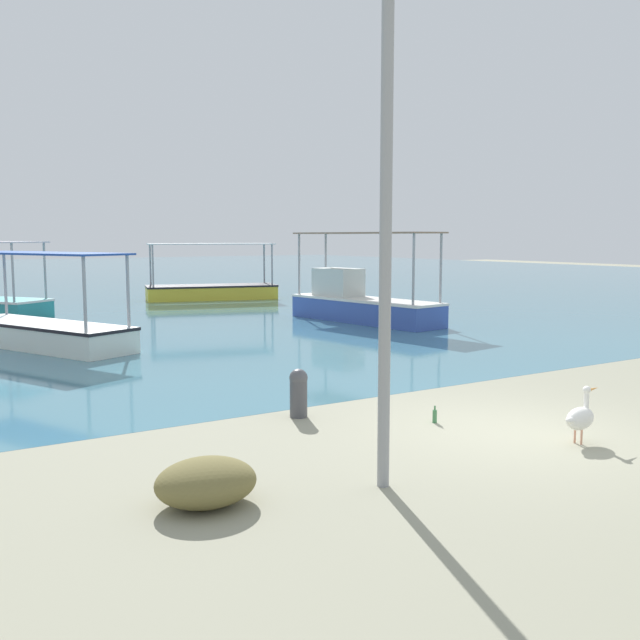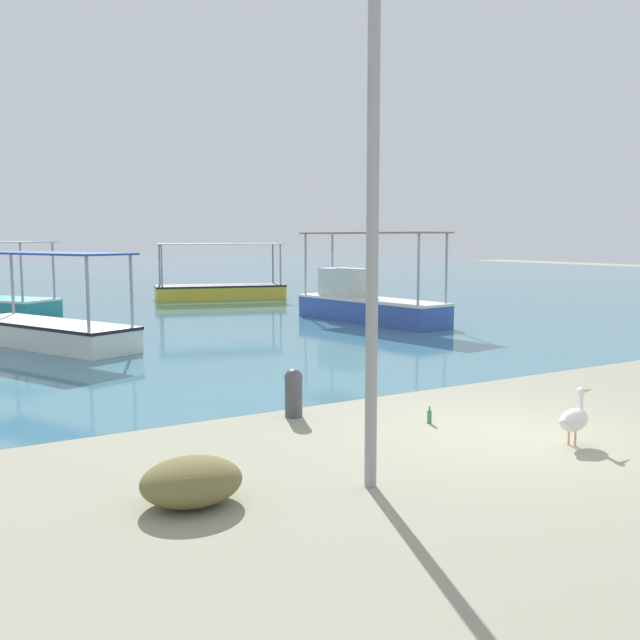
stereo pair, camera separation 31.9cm
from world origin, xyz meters
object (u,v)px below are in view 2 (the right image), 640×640
fishing_boat_near_right (48,328)px  glass_bottle (429,417)px  fishing_boat_near_left (366,301)px  net_pile (192,481)px  fishing_boat_center (220,288)px  mooring_bollard (294,391)px  pelican (574,419)px  lamp_post (373,208)px

fishing_boat_near_right → glass_bottle: fishing_boat_near_right is taller
fishing_boat_near_left → net_pile: bearing=-130.9°
fishing_boat_center → net_pile: bearing=-113.7°
fishing_boat_near_right → net_pile: bearing=-93.5°
fishing_boat_near_right → glass_bottle: 11.85m
fishing_boat_near_left → net_pile: fishing_boat_near_left is taller
mooring_bollard → pelican: bearing=-52.5°
fishing_boat_center → net_pile: 25.91m
fishing_boat_center → mooring_bollard: bearing=-110.0°
fishing_boat_center → mooring_bollard: (-7.62, -20.98, -0.10)m
fishing_boat_center → pelican: 24.87m
fishing_boat_near_right → pelican: 13.99m
fishing_boat_near_right → lamp_post: bearing=-84.7°
net_pile → lamp_post: bearing=-15.1°
fishing_boat_center → pelican: bearing=-101.7°
fishing_boat_near_left → net_pile: 17.17m
fishing_boat_center → lamp_post: (-8.41, -24.26, 2.69)m
lamp_post → mooring_bollard: (0.79, 3.29, -2.79)m
mooring_bollard → glass_bottle: size_ratio=2.91×
lamp_post → net_pile: size_ratio=5.08×
glass_bottle → net_pile: bearing=-163.4°
fishing_boat_near_left → net_pile: (-11.23, -12.98, -0.45)m
mooring_bollard → net_pile: (-2.77, -2.75, -0.16)m
net_pile → glass_bottle: net_pile is taller
net_pile → fishing_boat_center: bearing=66.3°
pelican → glass_bottle: size_ratio=2.98×
fishing_boat_near_left → fishing_boat_center: 10.78m
fishing_boat_near_left → net_pile: size_ratio=5.58×
fishing_boat_near_right → pelican: fishing_boat_near_right is taller
net_pile → mooring_bollard: bearing=44.8°
fishing_boat_near_left → lamp_post: bearing=-124.4°
pelican → mooring_bollard: (-2.59, 3.38, 0.04)m
fishing_boat_near_right → net_pile: 12.61m
pelican → glass_bottle: pelican is taller
fishing_boat_near_left → fishing_boat_near_right: size_ratio=1.06×
fishing_boat_center → glass_bottle: (-6.00, -22.42, -0.41)m
fishing_boat_near_left → lamp_post: 16.56m
mooring_bollard → glass_bottle: (1.62, -1.44, -0.31)m
pelican → mooring_bollard: pelican is taller
fishing_boat_near_left → glass_bottle: bearing=-120.4°
fishing_boat_near_right → fishing_boat_center: bearing=49.2°
fishing_boat_near_left → fishing_boat_center: size_ratio=1.00×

